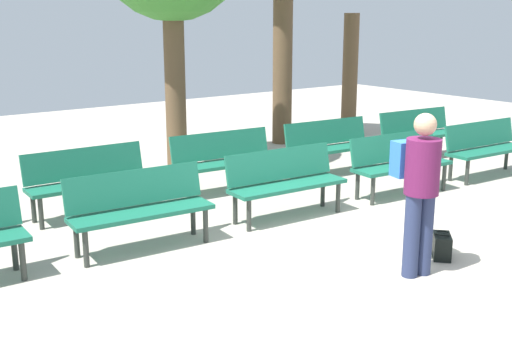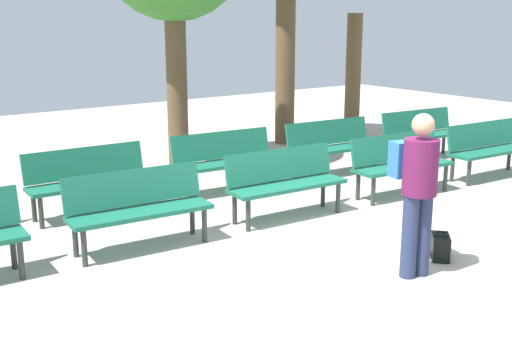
# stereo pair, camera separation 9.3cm
# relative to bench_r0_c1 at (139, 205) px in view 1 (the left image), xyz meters

# --- Properties ---
(ground_plane) EXTENTS (24.88, 24.88, 0.00)m
(ground_plane) POSITION_rel_bench_r0_c1_xyz_m (1.88, -1.68, -0.50)
(ground_plane) COLOR #B2A899
(bench_r0_c1) EXTENTS (1.63, 0.61, 0.87)m
(bench_r0_c1) POSITION_rel_bench_r0_c1_xyz_m (0.00, 0.00, 0.00)
(bench_r0_c1) COLOR #19664C
(bench_r0_c1) RESTS_ON ground_plane
(bench_r0_c2) EXTENTS (1.63, 0.58, 0.87)m
(bench_r0_c2) POSITION_rel_bench_r0_c1_xyz_m (2.02, -0.09, 0.00)
(bench_r0_c2) COLOR #19664C
(bench_r0_c2) RESTS_ON ground_plane
(bench_r0_c3) EXTENTS (1.64, 0.62, 0.87)m
(bench_r0_c3) POSITION_rel_bench_r0_c1_xyz_m (4.02, -0.25, 0.00)
(bench_r0_c3) COLOR #19664C
(bench_r0_c3) RESTS_ON ground_plane
(bench_r0_c4) EXTENTS (1.63, 0.58, 0.87)m
(bench_r0_c4) POSITION_rel_bench_r0_c1_xyz_m (5.96, -0.37, 0.00)
(bench_r0_c4) COLOR #19664C
(bench_r0_c4) RESTS_ON ground_plane
(bench_r1_c1) EXTENTS (1.62, 0.54, 0.87)m
(bench_r1_c1) POSITION_rel_bench_r0_c1_xyz_m (0.02, 1.50, 0.00)
(bench_r1_c1) COLOR #19664C
(bench_r1_c1) RESTS_ON ground_plane
(bench_r1_c2) EXTENTS (1.64, 0.63, 0.87)m
(bench_r1_c2) POSITION_rel_bench_r0_c1_xyz_m (2.09, 1.40, 0.00)
(bench_r1_c2) COLOR #19664C
(bench_r1_c2) RESTS_ON ground_plane
(bench_r1_c3) EXTENTS (1.64, 0.62, 0.87)m
(bench_r1_c3) POSITION_rel_bench_r0_c1_xyz_m (4.06, 1.24, 0.00)
(bench_r1_c3) COLOR #19664C
(bench_r1_c3) RESTS_ON ground_plane
(bench_r1_c4) EXTENTS (1.64, 0.62, 0.87)m
(bench_r1_c4) POSITION_rel_bench_r0_c1_xyz_m (6.14, 1.13, 0.00)
(bench_r1_c4) COLOR #19664C
(bench_r1_c4) RESTS_ON ground_plane
(tree_1) EXTENTS (0.34, 0.34, 2.58)m
(tree_1) POSITION_rel_bench_r0_c1_xyz_m (7.09, 3.86, 0.79)
(tree_1) COLOR brown
(tree_1) RESTS_ON ground_plane
(visitor_with_backpack) EXTENTS (0.42, 0.58, 1.65)m
(visitor_with_backpack) POSITION_rel_bench_r0_c1_xyz_m (1.88, -2.33, 0.43)
(visitor_with_backpack) COLOR navy
(visitor_with_backpack) RESTS_ON ground_plane
(handbag) EXTENTS (0.36, 0.35, 0.29)m
(handbag) POSITION_rel_bench_r0_c1_xyz_m (2.46, -2.22, -0.37)
(handbag) COLOR black
(handbag) RESTS_ON ground_plane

